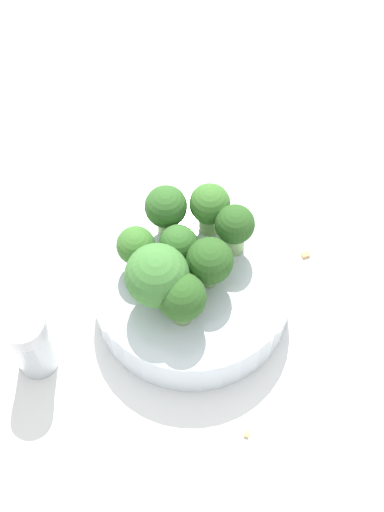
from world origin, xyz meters
TOP-DOWN VIEW (x-y plane):
  - ground_plane at (0.00, 0.00)m, footprint 3.00×3.00m
  - bowl at (0.00, 0.00)m, footprint 0.18×0.18m
  - broccoli_floret_0 at (0.01, -0.01)m, footprint 0.04×0.04m
  - broccoli_floret_1 at (-0.04, 0.00)m, footprint 0.05×0.05m
  - broccoli_floret_2 at (-0.03, 0.04)m, footprint 0.03×0.03m
  - broccoli_floret_3 at (0.00, 0.02)m, footprint 0.03×0.03m
  - broccoli_floret_4 at (0.01, 0.05)m, footprint 0.04×0.04m
  - broccoli_floret_5 at (0.05, 0.00)m, footprint 0.03×0.03m
  - broccoli_floret_6 at (0.04, 0.03)m, footprint 0.04×0.04m
  - broccoli_floret_7 at (-0.03, -0.03)m, footprint 0.04×0.04m
  - pepper_shaker at (-0.14, 0.04)m, footprint 0.04×0.04m
  - almond_crumb_0 at (-0.04, -0.13)m, footprint 0.01×0.01m
  - almond_crumb_1 at (0.12, -0.03)m, footprint 0.01×0.01m

SIDE VIEW (x-z plane):
  - ground_plane at x=0.00m, z-range 0.00..0.00m
  - almond_crumb_0 at x=-0.04m, z-range 0.00..0.01m
  - almond_crumb_1 at x=0.12m, z-range 0.00..0.01m
  - bowl at x=0.00m, z-range 0.00..0.05m
  - pepper_shaker at x=-0.14m, z-range 0.00..0.08m
  - broccoli_floret_3 at x=0.00m, z-range 0.05..0.10m
  - broccoli_floret_2 at x=-0.03m, z-range 0.05..0.10m
  - broccoli_floret_5 at x=0.05m, z-range 0.05..0.11m
  - broccoli_floret_7 at x=-0.03m, z-range 0.05..0.11m
  - broccoli_floret_6 at x=0.04m, z-range 0.05..0.11m
  - broccoli_floret_4 at x=0.01m, z-range 0.05..0.11m
  - broccoli_floret_0 at x=0.01m, z-range 0.05..0.11m
  - broccoli_floret_1 at x=-0.04m, z-range 0.05..0.12m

